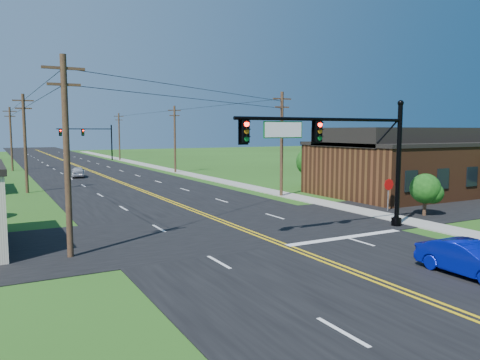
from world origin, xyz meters
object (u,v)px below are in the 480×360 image
signal_mast_main (340,148)px  blue_car (469,260)px  signal_mast_far (88,137)px  stop_sign (389,188)px

signal_mast_main → blue_car: size_ratio=2.74×
blue_car → signal_mast_main: bearing=86.3°
signal_mast_main → signal_mast_far: (0.10, 72.00, -0.20)m
signal_mast_main → blue_car: (-0.57, -8.37, -4.07)m
signal_mast_main → signal_mast_far: same height
signal_mast_far → stop_sign: (7.78, -68.02, -2.86)m
blue_car → stop_sign: 15.00m
signal_mast_far → stop_sign: 68.53m
signal_mast_main → blue_car: bearing=-93.9°
stop_sign → blue_car: bearing=-121.0°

